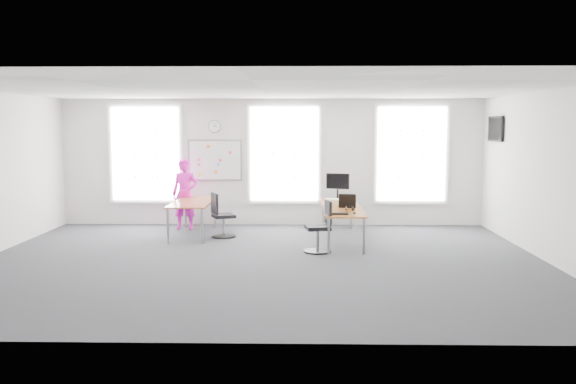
{
  "coord_description": "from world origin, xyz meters",
  "views": [
    {
      "loc": [
        0.68,
        -10.46,
        2.4
      ],
      "look_at": [
        0.45,
        1.2,
        1.1
      ],
      "focal_mm": 38.0,
      "sensor_mm": 36.0,
      "label": 1
    }
  ],
  "objects_px": {
    "person": "(185,194)",
    "keyboard": "(338,214)",
    "desk_right": "(341,209)",
    "desk_left": "(193,204)",
    "chair_left": "(221,218)",
    "headphones": "(349,208)",
    "monitor": "(338,184)",
    "chair_right": "(321,230)"
  },
  "relations": [
    {
      "from": "desk_right",
      "to": "chair_right",
      "type": "distance_m",
      "value": 1.31
    },
    {
      "from": "desk_left",
      "to": "keyboard",
      "type": "height_order",
      "value": "desk_left"
    },
    {
      "from": "desk_left",
      "to": "keyboard",
      "type": "relative_size",
      "value": 5.06
    },
    {
      "from": "chair_left",
      "to": "person",
      "type": "relative_size",
      "value": 0.59
    },
    {
      "from": "chair_right",
      "to": "person",
      "type": "height_order",
      "value": "person"
    },
    {
      "from": "desk_left",
      "to": "desk_right",
      "type": "bearing_deg",
      "value": -9.48
    },
    {
      "from": "chair_right",
      "to": "keyboard",
      "type": "distance_m",
      "value": 0.45
    },
    {
      "from": "chair_left",
      "to": "monitor",
      "type": "xyz_separation_m",
      "value": [
        2.53,
        0.97,
        0.64
      ]
    },
    {
      "from": "chair_left",
      "to": "desk_right",
      "type": "bearing_deg",
      "value": -119.49
    },
    {
      "from": "desk_right",
      "to": "keyboard",
      "type": "xyz_separation_m",
      "value": [
        -0.14,
        -1.1,
        0.06
      ]
    },
    {
      "from": "person",
      "to": "headphones",
      "type": "bearing_deg",
      "value": -23.31
    },
    {
      "from": "chair_left",
      "to": "monitor",
      "type": "height_order",
      "value": "monitor"
    },
    {
      "from": "keyboard",
      "to": "monitor",
      "type": "bearing_deg",
      "value": 94.67
    },
    {
      "from": "desk_left",
      "to": "chair_left",
      "type": "relative_size",
      "value": 2.13
    },
    {
      "from": "person",
      "to": "monitor",
      "type": "bearing_deg",
      "value": 3.51
    },
    {
      "from": "chair_left",
      "to": "person",
      "type": "xyz_separation_m",
      "value": [
        -0.96,
        1.02,
        0.39
      ]
    },
    {
      "from": "chair_left",
      "to": "monitor",
      "type": "distance_m",
      "value": 2.79
    },
    {
      "from": "person",
      "to": "keyboard",
      "type": "distance_m",
      "value": 4.12
    },
    {
      "from": "person",
      "to": "keyboard",
      "type": "xyz_separation_m",
      "value": [
        3.36,
        -2.37,
        -0.1
      ]
    },
    {
      "from": "headphones",
      "to": "monitor",
      "type": "bearing_deg",
      "value": 95.14
    },
    {
      "from": "headphones",
      "to": "monitor",
      "type": "distance_m",
      "value": 1.87
    },
    {
      "from": "chair_right",
      "to": "monitor",
      "type": "bearing_deg",
      "value": 158.5
    },
    {
      "from": "desk_right",
      "to": "desk_left",
      "type": "xyz_separation_m",
      "value": [
        -3.18,
        0.53,
        0.02
      ]
    },
    {
      "from": "chair_left",
      "to": "keyboard",
      "type": "relative_size",
      "value": 2.37
    },
    {
      "from": "person",
      "to": "chair_right",
      "type": "bearing_deg",
      "value": -35.01
    },
    {
      "from": "desk_right",
      "to": "desk_left",
      "type": "relative_size",
      "value": 1.42
    },
    {
      "from": "headphones",
      "to": "monitor",
      "type": "relative_size",
      "value": 0.28
    },
    {
      "from": "desk_right",
      "to": "chair_right",
      "type": "xyz_separation_m",
      "value": [
        -0.47,
        -1.2,
        -0.23
      ]
    },
    {
      "from": "desk_left",
      "to": "person",
      "type": "bearing_deg",
      "value": 112.93
    },
    {
      "from": "desk_left",
      "to": "chair_right",
      "type": "bearing_deg",
      "value": -32.49
    },
    {
      "from": "desk_right",
      "to": "keyboard",
      "type": "bearing_deg",
      "value": -97.12
    },
    {
      "from": "desk_left",
      "to": "person",
      "type": "relative_size",
      "value": 1.25
    },
    {
      "from": "desk_left",
      "to": "monitor",
      "type": "height_order",
      "value": "monitor"
    },
    {
      "from": "person",
      "to": "keyboard",
      "type": "bearing_deg",
      "value": -31.0
    },
    {
      "from": "desk_right",
      "to": "keyboard",
      "type": "relative_size",
      "value": 7.2
    },
    {
      "from": "desk_left",
      "to": "headphones",
      "type": "bearing_deg",
      "value": -19.02
    },
    {
      "from": "desk_right",
      "to": "chair_right",
      "type": "relative_size",
      "value": 2.99
    },
    {
      "from": "desk_left",
      "to": "keyboard",
      "type": "bearing_deg",
      "value": -28.11
    },
    {
      "from": "headphones",
      "to": "person",
      "type": "bearing_deg",
      "value": 153.99
    },
    {
      "from": "person",
      "to": "keyboard",
      "type": "relative_size",
      "value": 4.04
    },
    {
      "from": "desk_right",
      "to": "person",
      "type": "distance_m",
      "value": 3.73
    },
    {
      "from": "chair_left",
      "to": "keyboard",
      "type": "bearing_deg",
      "value": -143.08
    }
  ]
}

